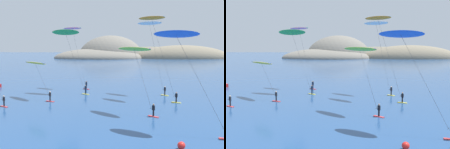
{
  "view_description": "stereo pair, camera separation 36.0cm",
  "coord_description": "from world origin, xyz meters",
  "views": [
    {
      "loc": [
        2.65,
        -17.65,
        9.29
      ],
      "look_at": [
        0.12,
        26.14,
        4.54
      ],
      "focal_mm": 45.0,
      "sensor_mm": 36.0,
      "label": 1
    },
    {
      "loc": [
        3.01,
        -17.62,
        9.29
      ],
      "look_at": [
        0.12,
        26.14,
        4.54
      ],
      "focal_mm": 45.0,
      "sensor_mm": 36.0,
      "label": 2
    }
  ],
  "objects": [
    {
      "name": "kitesurfer_lime",
      "position": [
        3.64,
        19.81,
        8.01
      ],
      "size": [
        5.74,
        5.09,
        8.99
      ],
      "color": "red",
      "rests_on": "ground"
    },
    {
      "name": "kitesurfer_white",
      "position": [
        6.79,
        34.83,
        11.95
      ],
      "size": [
        5.93,
        4.46,
        13.51
      ],
      "color": "yellow",
      "rests_on": "ground"
    },
    {
      "name": "kitesurfer_green",
      "position": [
        -8.89,
        34.74,
        10.78
      ],
      "size": [
        7.59,
        3.46,
        12.09
      ],
      "color": "yellow",
      "rests_on": "ground"
    },
    {
      "name": "kitesurfer_orange",
      "position": [
        6.82,
        29.55,
        12.4
      ],
      "size": [
        7.01,
        5.66,
        13.94
      ],
      "color": "yellow",
      "rests_on": "ground"
    },
    {
      "name": "kitesurfer_yellow",
      "position": [
        -12.94,
        29.06,
        5.67
      ],
      "size": [
        6.71,
        5.66,
        6.38
      ],
      "color": "red",
      "rests_on": "ground"
    },
    {
      "name": "headland_island",
      "position": [
        5.18,
        174.56,
        0.0
      ],
      "size": [
        115.45,
        49.46,
        30.45
      ],
      "color": "slate",
      "rests_on": "ground"
    },
    {
      "name": "kitesurfer_pink",
      "position": [
        -8.75,
        40.89,
        11.34
      ],
      "size": [
        6.21,
        3.87,
        12.84
      ],
      "color": "red",
      "rests_on": "ground"
    },
    {
      "name": "marker_buoy",
      "position": [
        7.41,
        6.7,
        0.35
      ],
      "size": [
        0.7,
        0.7,
        0.7
      ],
      "primitive_type": "sphere",
      "color": "red",
      "rests_on": "ground"
    },
    {
      "name": "kitesurfer_blue",
      "position": [
        7.96,
        12.14,
        9.65
      ],
      "size": [
        8.09,
        5.17,
        10.8
      ],
      "color": "red",
      "rests_on": "ground"
    }
  ]
}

